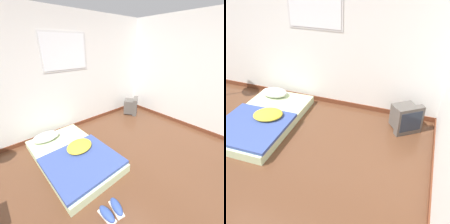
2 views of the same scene
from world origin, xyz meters
TOP-DOWN VIEW (x-y plane):
  - wall_back at (0.00, 2.54)m, footprint 7.44×0.08m
  - mattress_bed at (-0.30, 1.44)m, footprint 1.16×1.89m
  - crt_tv at (2.02, 2.12)m, footprint 0.55×0.54m

SIDE VIEW (x-z plane):
  - mattress_bed at x=-0.30m, z-range -0.04..0.25m
  - crt_tv at x=2.02m, z-range -0.01..0.48m
  - wall_back at x=0.00m, z-range -0.01..2.59m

